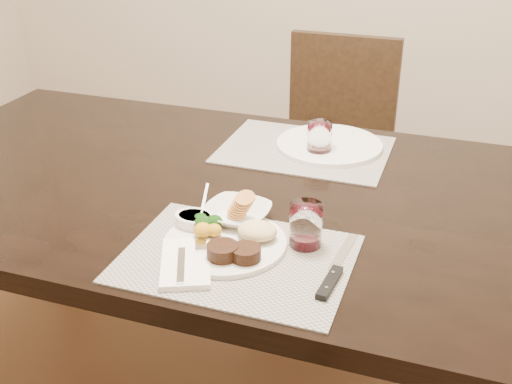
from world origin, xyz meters
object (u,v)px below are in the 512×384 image
(chair_far, at_px, (334,144))
(wine_glass_near, at_px, (306,227))
(far_plate, at_px, (329,145))
(dinner_plate, at_px, (230,241))
(steak_knife, at_px, (333,275))
(cracker_bowl, at_px, (237,213))

(chair_far, bearing_deg, wine_glass_near, -80.75)
(wine_glass_near, xyz_separation_m, far_plate, (-0.07, 0.53, -0.04))
(chair_far, relative_size, wine_glass_near, 9.58)
(dinner_plate, bearing_deg, wine_glass_near, 37.34)
(dinner_plate, distance_m, steak_knife, 0.23)
(cracker_bowl, distance_m, wine_glass_near, 0.18)
(chair_far, height_order, far_plate, chair_far)
(cracker_bowl, bearing_deg, far_plate, 78.74)
(cracker_bowl, height_order, far_plate, cracker_bowl)
(cracker_bowl, xyz_separation_m, far_plate, (0.10, 0.48, -0.01))
(steak_knife, xyz_separation_m, wine_glass_near, (-0.08, 0.10, 0.04))
(chair_far, distance_m, wine_glass_near, 1.20)
(far_plate, bearing_deg, cracker_bowl, -101.26)
(chair_far, height_order, cracker_bowl, chair_far)
(dinner_plate, bearing_deg, steak_knife, 5.32)
(chair_far, relative_size, steak_knife, 3.59)
(far_plate, bearing_deg, steak_knife, -76.00)
(dinner_plate, distance_m, wine_glass_near, 0.16)
(chair_far, distance_m, cracker_bowl, 1.13)
(steak_knife, distance_m, cracker_bowl, 0.29)
(chair_far, relative_size, dinner_plate, 3.50)
(steak_knife, relative_size, wine_glass_near, 2.67)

